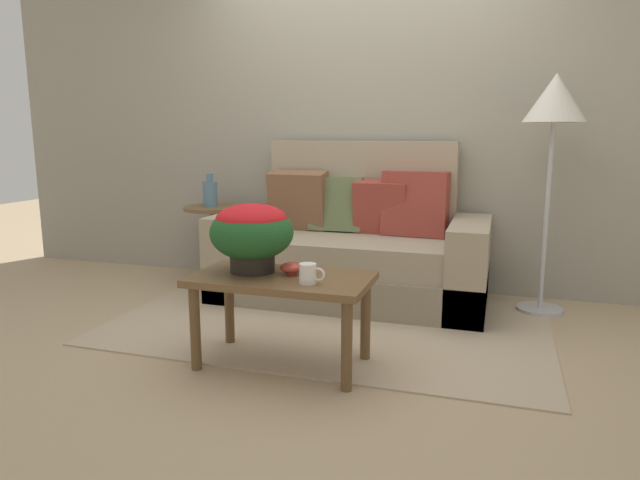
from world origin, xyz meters
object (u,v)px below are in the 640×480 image
(floor_lamp, at_px, (554,113))
(table_vase, at_px, (210,193))
(coffee_table, at_px, (282,290))
(side_table, at_px, (214,230))
(snack_bowl, at_px, (291,268))
(couch, at_px, (352,251))
(potted_plant, at_px, (252,231))
(coffee_mug, at_px, (309,274))

(floor_lamp, relative_size, table_vase, 6.00)
(table_vase, bearing_deg, floor_lamp, -0.96)
(coffee_table, distance_m, table_vase, 1.85)
(table_vase, bearing_deg, coffee_table, -50.49)
(side_table, xyz_separation_m, snack_bowl, (1.18, -1.38, 0.09))
(couch, distance_m, potted_plant, 1.32)
(coffee_table, relative_size, table_vase, 3.49)
(coffee_mug, bearing_deg, table_vase, 131.65)
(coffee_mug, bearing_deg, couch, 95.92)
(coffee_table, xyz_separation_m, floor_lamp, (1.34, 1.37, 0.91))
(side_table, distance_m, snack_bowl, 1.82)
(couch, height_order, floor_lamp, floor_lamp)
(coffee_mug, bearing_deg, coffee_table, 150.84)
(couch, distance_m, coffee_mug, 1.42)
(snack_bowl, bearing_deg, coffee_table, -129.74)
(couch, xyz_separation_m, table_vase, (-1.20, 0.11, 0.37))
(couch, xyz_separation_m, snack_bowl, (0.00, -1.25, 0.16))
(coffee_table, relative_size, coffee_mug, 7.05)
(couch, distance_m, floor_lamp, 1.62)
(couch, bearing_deg, table_vase, 174.85)
(couch, relative_size, floor_lamp, 1.22)
(coffee_table, distance_m, side_table, 1.83)
(snack_bowl, xyz_separation_m, table_vase, (-1.20, 1.36, 0.21))
(coffee_mug, distance_m, snack_bowl, 0.21)
(side_table, bearing_deg, coffee_mug, -49.03)
(snack_bowl, bearing_deg, couch, 90.09)
(side_table, relative_size, table_vase, 2.36)
(potted_plant, height_order, table_vase, table_vase)
(couch, bearing_deg, floor_lamp, 2.90)
(side_table, relative_size, snack_bowl, 5.20)
(side_table, xyz_separation_m, coffee_mug, (1.32, -1.52, 0.11))
(side_table, xyz_separation_m, table_vase, (-0.02, -0.02, 0.30))
(snack_bowl, bearing_deg, coffee_mug, -45.62)
(side_table, bearing_deg, table_vase, -137.50)
(floor_lamp, distance_m, snack_bowl, 2.02)
(coffee_mug, bearing_deg, potted_plant, 158.48)
(potted_plant, relative_size, coffee_mug, 3.37)
(potted_plant, distance_m, coffee_mug, 0.42)
(floor_lamp, distance_m, table_vase, 2.57)
(table_vase, bearing_deg, snack_bowl, -48.66)
(couch, relative_size, coffee_table, 2.10)
(floor_lamp, bearing_deg, coffee_mug, -128.25)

